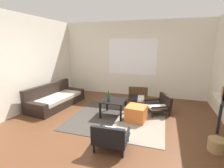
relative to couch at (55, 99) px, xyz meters
name	(u,v)px	position (x,y,z in m)	size (l,w,h in m)	color
ground_plane	(105,133)	(2.04, -1.14, -0.21)	(7.80, 7.80, 0.00)	#56331E
far_wall_with_window	(132,59)	(2.04, 1.92, 1.14)	(5.60, 0.13, 2.70)	silver
side_wall_left	(12,65)	(-0.62, -0.84, 1.14)	(0.12, 6.60, 2.70)	silver
area_rug	(117,118)	(2.11, -0.32, -0.20)	(2.38, 2.10, 0.01)	#38332D
couch	(55,99)	(0.00, 0.00, 0.00)	(0.99, 1.94, 0.68)	black
coffee_table	(113,103)	(1.96, -0.19, 0.15)	(0.63, 0.63, 0.44)	black
armchair_by_window	(138,97)	(2.43, 0.95, 0.02)	(0.69, 0.67, 0.50)	#472D19
armchair_striped_foreground	(111,137)	(2.34, -1.63, 0.04)	(0.62, 0.59, 0.52)	black
armchair_corner	(159,105)	(3.12, 0.38, 0.03)	(0.80, 0.82, 0.52)	black
ottoman_orange	(136,113)	(2.58, -0.30, -0.02)	(0.47, 0.47, 0.38)	#D1662D
glass_bottle	(108,97)	(1.85, -0.30, 0.35)	(0.07, 0.07, 0.27)	#194723
wicker_basket	(217,145)	(4.18, -1.10, -0.10)	(0.31, 0.31, 0.23)	#9E7A4C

